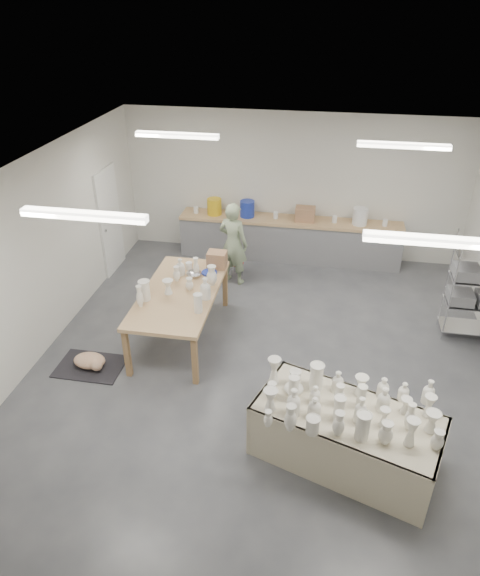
% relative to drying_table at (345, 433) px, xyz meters
% --- Properties ---
extents(room, '(8.00, 8.02, 3.00)m').
position_rel_drying_table_xyz_m(room, '(-1.29, 1.73, 1.62)').
color(room, '#424449').
rests_on(room, ground).
extents(back_counter, '(4.60, 0.60, 1.24)m').
position_rel_drying_table_xyz_m(back_counter, '(-1.19, 5.32, 0.05)').
color(back_counter, tan).
rests_on(back_counter, ground).
extents(wire_shelf, '(0.88, 0.48, 1.80)m').
position_rel_drying_table_xyz_m(wire_shelf, '(2.02, 3.04, 0.48)').
color(wire_shelf, silver).
rests_on(wire_shelf, ground).
extents(drying_table, '(2.36, 1.70, 1.13)m').
position_rel_drying_table_xyz_m(drying_table, '(0.00, 0.00, 0.00)').
color(drying_table, olive).
rests_on(drying_table, ground).
extents(work_table, '(1.17, 2.33, 1.23)m').
position_rel_drying_table_xyz_m(work_table, '(-2.58, 2.24, 0.44)').
color(work_table, tan).
rests_on(work_table, ground).
extents(rug, '(1.00, 0.70, 0.02)m').
position_rel_drying_table_xyz_m(rug, '(-3.81, 1.11, -0.42)').
color(rug, black).
rests_on(rug, ground).
extents(cat, '(0.55, 0.42, 0.21)m').
position_rel_drying_table_xyz_m(cat, '(-3.78, 1.10, -0.31)').
color(cat, white).
rests_on(cat, rug).
extents(potter, '(0.69, 0.56, 1.63)m').
position_rel_drying_table_xyz_m(potter, '(-2.15, 4.14, 0.38)').
color(potter, '#91A37E').
rests_on(potter, ground).
extents(red_stool, '(0.33, 0.33, 0.29)m').
position_rel_drying_table_xyz_m(red_stool, '(-2.15, 4.41, -0.18)').
color(red_stool, red).
rests_on(red_stool, ground).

